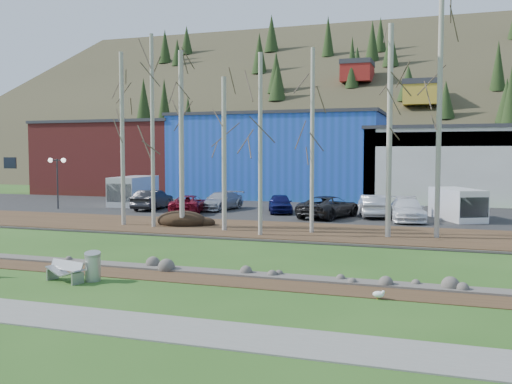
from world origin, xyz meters
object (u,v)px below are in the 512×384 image
(van_grey, at_px, (132,191))
(car_3, at_px, (280,203))
(car_6, at_px, (407,209))
(van_white, at_px, (458,204))
(car_4, at_px, (372,206))
(car_2, at_px, (221,201))
(seagull, at_px, (379,294))
(street_lamp, at_px, (57,169))
(car_5, at_px, (329,207))
(car_1, at_px, (189,204))
(bench_damaged, at_px, (65,271))
(car_0, at_px, (153,200))
(litter_bin, at_px, (93,268))

(van_grey, bearing_deg, car_3, -13.78)
(car_6, height_order, van_white, van_white)
(car_6, bearing_deg, car_4, 136.92)
(car_2, relative_size, van_grey, 0.84)
(seagull, distance_m, street_lamp, 33.05)
(street_lamp, relative_size, car_5, 0.74)
(van_white, distance_m, van_grey, 25.52)
(street_lamp, xyz_separation_m, car_4, (23.83, 2.11, -2.34))
(car_1, distance_m, car_5, 10.20)
(car_5, bearing_deg, bench_damaged, 93.46)
(street_lamp, height_order, car_2, street_lamp)
(car_0, distance_m, car_5, 13.90)
(street_lamp, xyz_separation_m, car_5, (21.13, 0.65, -2.36))
(street_lamp, xyz_separation_m, car_3, (17.19, 2.57, -2.41))
(seagull, xyz_separation_m, car_4, (-2.83, 21.40, 0.72))
(car_6, bearing_deg, litter_bin, -124.23)
(car_5, bearing_deg, car_2, 0.98)
(bench_damaged, relative_size, car_1, 0.36)
(car_3, relative_size, car_5, 0.75)
(street_lamp, height_order, van_grey, street_lamp)
(seagull, distance_m, car_6, 19.87)
(bench_damaged, distance_m, seagull, 10.72)
(street_lamp, distance_m, car_0, 7.84)
(car_4, bearing_deg, car_1, -5.95)
(litter_bin, xyz_separation_m, van_grey, (-12.93, 24.41, 0.85))
(bench_damaged, bearing_deg, van_grey, 131.01)
(bench_damaged, height_order, van_grey, van_grey)
(car_6, xyz_separation_m, van_grey, (-22.26, 3.94, 0.45))
(litter_bin, bearing_deg, car_4, 72.39)
(bench_damaged, xyz_separation_m, car_0, (-8.71, 22.06, 0.53))
(car_3, xyz_separation_m, van_grey, (-13.28, 1.92, 0.50))
(car_6, bearing_deg, car_2, 159.40)
(bench_damaged, relative_size, car_0, 0.37)
(car_2, xyz_separation_m, car_6, (13.89, -2.67, 0.05))
(car_0, height_order, car_1, car_0)
(litter_bin, height_order, car_3, car_3)
(car_4, distance_m, van_white, 5.49)
(litter_bin, height_order, seagull, litter_bin)
(van_grey, bearing_deg, street_lamp, -136.57)
(car_2, distance_m, car_6, 14.14)
(bench_damaged, distance_m, car_0, 23.72)
(car_0, xyz_separation_m, car_6, (18.91, -1.21, -0.02))
(litter_bin, distance_m, car_6, 22.50)
(litter_bin, distance_m, seagull, 9.84)
(car_2, xyz_separation_m, car_4, (11.54, -1.12, 0.07))
(car_4, distance_m, van_grey, 20.06)
(car_4, bearing_deg, car_3, -17.07)
(car_2, bearing_deg, car_6, -2.05)
(car_3, height_order, car_5, car_5)
(car_3, bearing_deg, seagull, -86.14)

